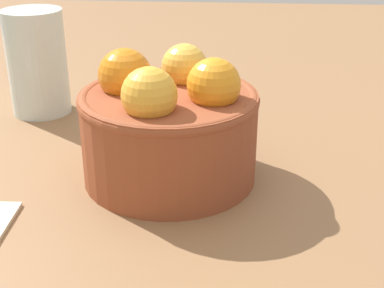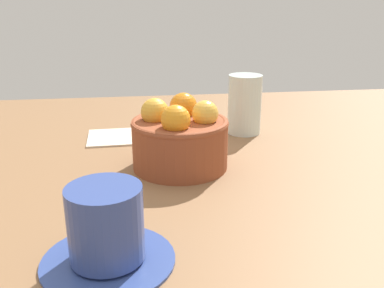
{
  "view_description": "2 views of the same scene",
  "coord_description": "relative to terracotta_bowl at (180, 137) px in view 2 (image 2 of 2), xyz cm",
  "views": [
    {
      "loc": [
        -39.56,
        -4.91,
        21.38
      ],
      "look_at": [
        -1.26,
        -1.92,
        3.55
      ],
      "focal_mm": 51.03,
      "sensor_mm": 36.0,
      "label": 1
    },
    {
      "loc": [
        -6.16,
        -59.06,
        24.21
      ],
      "look_at": [
        1.49,
        -2.09,
        4.24
      ],
      "focal_mm": 40.12,
      "sensor_mm": 36.0,
      "label": 2
    }
  ],
  "objects": [
    {
      "name": "water_glass",
      "position": [
        13.54,
        15.23,
        0.77
      ],
      "size": [
        6.11,
        6.11,
        10.77
      ],
      "primitive_type": "cylinder",
      "color": "silver",
      "rests_on": "ground_plane"
    },
    {
      "name": "ground_plane",
      "position": [
        0.02,
        -0.02,
        -6.63
      ],
      "size": [
        155.96,
        96.92,
        4.02
      ],
      "primitive_type": "cube",
      "color": "brown"
    },
    {
      "name": "terracotta_bowl",
      "position": [
        0.0,
        0.0,
        0.0
      ],
      "size": [
        14.16,
        14.16,
        10.44
      ],
      "color": "brown",
      "rests_on": "ground_plane"
    },
    {
      "name": "coffee_cup",
      "position": [
        -9.42,
        -23.13,
        -1.25
      ],
      "size": [
        12.86,
        12.86,
        7.81
      ],
      "color": "#32478A",
      "rests_on": "ground_plane"
    },
    {
      "name": "folded_napkin",
      "position": [
        -10.3,
        15.14,
        -4.32
      ],
      "size": [
        9.57,
        9.95,
        0.6
      ],
      "primitive_type": "cube",
      "rotation": [
        0.0,
        0.0,
        0.03
      ],
      "color": "beige",
      "rests_on": "ground_plane"
    }
  ]
}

